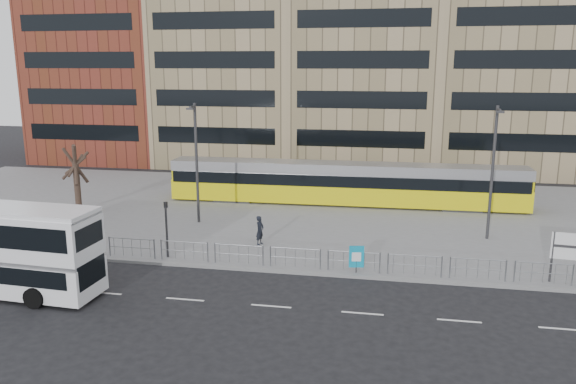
% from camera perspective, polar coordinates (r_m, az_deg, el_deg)
% --- Properties ---
extents(ground, '(120.00, 120.00, 0.00)m').
position_cam_1_polar(ground, '(29.26, -3.92, -8.02)').
color(ground, black).
rests_on(ground, ground).
extents(plaza, '(64.00, 24.00, 0.15)m').
position_cam_1_polar(plaza, '(40.42, 0.29, -1.95)').
color(plaza, slate).
rests_on(plaza, ground).
extents(kerb, '(64.00, 0.25, 0.17)m').
position_cam_1_polar(kerb, '(29.28, -3.90, -7.85)').
color(kerb, gray).
rests_on(kerb, ground).
extents(building_row, '(70.40, 18.40, 31.20)m').
position_cam_1_polar(building_row, '(61.01, 5.63, 15.16)').
color(building_row, maroon).
rests_on(building_row, ground).
extents(pedestrian_barrier, '(32.07, 0.07, 1.10)m').
position_cam_1_polar(pedestrian_barrier, '(28.98, 0.15, -6.13)').
color(pedestrian_barrier, gray).
rests_on(pedestrian_barrier, plaza).
extents(road_markings, '(62.00, 0.12, 0.01)m').
position_cam_1_polar(road_markings, '(25.45, -3.97, -11.32)').
color(road_markings, white).
rests_on(road_markings, ground).
extents(tram, '(26.35, 2.98, 3.10)m').
position_cam_1_polar(tram, '(42.11, 5.77, 0.87)').
color(tram, yellow).
rests_on(tram, plaza).
extents(station_sign, '(2.17, 0.33, 2.50)m').
position_cam_1_polar(station_sign, '(29.88, 27.18, -5.20)').
color(station_sign, '#2D2D30').
rests_on(station_sign, plaza).
extents(ad_panel, '(0.75, 0.19, 1.41)m').
position_cam_1_polar(ad_panel, '(28.50, 6.97, -6.59)').
color(ad_panel, '#2D2D30').
rests_on(ad_panel, plaza).
extents(pedestrian, '(0.57, 0.71, 1.70)m').
position_cam_1_polar(pedestrian, '(32.65, -2.88, -3.91)').
color(pedestrian, black).
rests_on(pedestrian, plaza).
extents(traffic_light_west, '(0.23, 0.25, 3.10)m').
position_cam_1_polar(traffic_light_west, '(30.90, -12.27, -3.00)').
color(traffic_light_west, '#2D2D30').
rests_on(traffic_light_west, plaza).
extents(lamp_post_west, '(0.45, 1.04, 7.85)m').
position_cam_1_polar(lamp_post_west, '(36.87, -9.31, 3.38)').
color(lamp_post_west, '#2D2D30').
rests_on(lamp_post_west, plaza).
extents(lamp_post_east, '(0.45, 1.04, 7.96)m').
position_cam_1_polar(lamp_post_east, '(34.94, 20.09, 2.33)').
color(lamp_post_east, '#2D2D30').
rests_on(lamp_post_east, plaza).
extents(bare_tree, '(4.93, 4.93, 7.21)m').
position_cam_1_polar(bare_tree, '(41.93, -20.96, 4.77)').
color(bare_tree, black).
rests_on(bare_tree, plaza).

